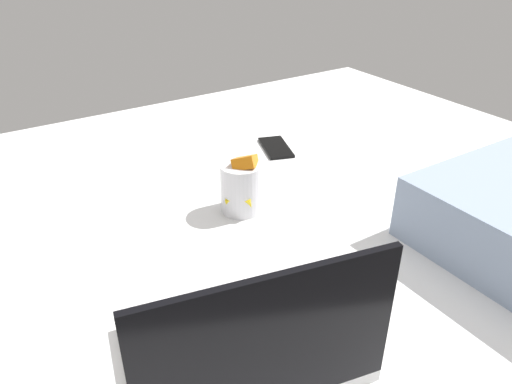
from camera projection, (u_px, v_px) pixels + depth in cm
name	position (u px, v px, depth cm)	size (l,w,h in cm)	color
bed_mattress	(263.00, 220.00, 121.00)	(180.00, 140.00, 18.00)	white
laptop	(247.00, 347.00, 67.76)	(36.96, 29.17, 23.00)	silver
snack_cup	(241.00, 187.00, 105.05)	(9.31, 9.48, 13.95)	silver
cell_phone	(276.00, 147.00, 136.00)	(6.80, 14.00, 0.80)	black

